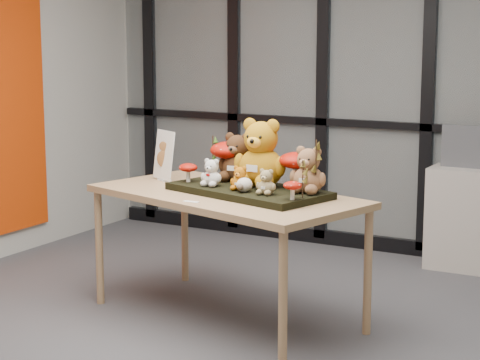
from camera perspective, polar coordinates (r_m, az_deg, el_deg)
The scene contains 25 objects.
floor at distance 5.22m, azimuth -1.19°, elevation -10.50°, with size 5.00×5.00×0.00m, color #504F54.
room_shell at distance 4.89m, azimuth -1.26°, elevation 8.29°, with size 5.00×5.00×5.00m.
glass_partition at distance 7.15m, azimuth 8.80°, elevation 6.56°, with size 4.90×0.06×2.78m.
display_table at distance 5.41m, azimuth -0.91°, elevation -1.53°, with size 1.90×1.29×0.81m.
diorama_tray at distance 5.35m, azimuth 0.56°, elevation -0.71°, with size 0.99×0.50×0.04m, color black.
bear_pooh_yellow at distance 5.36m, azimuth 1.40°, elevation 2.04°, with size 0.35×0.32×0.46m, color #B67A11, non-canonical shape.
bear_brown_medium at distance 5.55m, azimuth -0.14°, elevation 1.68°, with size 0.26×0.24×0.34m, color #3F2412, non-canonical shape.
bear_tan_back at distance 5.17m, azimuth 4.53°, elevation 0.84°, with size 0.23×0.21×0.30m, color #8C5E3C, non-canonical shape.
bear_small_yellow at distance 5.24m, azimuth 0.01°, elevation 0.21°, with size 0.13×0.11×0.16m, color #BC620C, non-canonical shape.
bear_white_bow at distance 5.38m, azimuth -1.87°, elevation 0.60°, with size 0.14×0.13×0.19m, color white, non-canonical shape.
bear_beige_small at distance 5.11m, azimuth 1.75°, elevation -0.03°, with size 0.13×0.12×0.17m, color #9F8A5A, non-canonical shape.
plush_cream_hedgehog at distance 5.19m, azimuth 0.29°, elevation -0.27°, with size 0.07×0.07×0.10m, color silver, non-canonical shape.
mushroom_back_left at distance 5.61m, azimuth -0.71°, elevation 1.42°, with size 0.25×0.25×0.27m, color #9F0F05, non-canonical shape.
mushroom_back_right at distance 5.29m, azimuth 3.75°, elevation 0.75°, with size 0.22×0.22×0.25m, color #9F0F05, non-canonical shape.
mushroom_front_left at distance 5.54m, azimuth -3.42°, elevation 0.55°, with size 0.12×0.12×0.13m, color #9F0F05, non-canonical shape.
mushroom_front_right at distance 4.96m, azimuth 3.47°, elevation -0.63°, with size 0.11×0.11×0.12m, color #9F0F05, non-canonical shape.
sprig_green_far_left at distance 5.73m, azimuth -1.79°, elevation 1.58°, with size 0.05×0.05×0.27m, color #203D0D, non-canonical shape.
sprig_green_mid_left at distance 5.67m, azimuth -0.37°, elevation 1.34°, with size 0.05×0.05×0.24m, color #203D0D, non-canonical shape.
sprig_dry_far_right at distance 5.11m, azimuth 5.00°, elevation 0.84°, with size 0.05×0.05×0.33m, color brown, non-canonical shape.
sprig_dry_mid_right at distance 5.01m, azimuth 4.14°, elevation 0.07°, with size 0.05×0.05×0.22m, color brown, non-canonical shape.
sprig_green_centre at distance 5.52m, azimuth 1.43°, elevation 0.97°, with size 0.05×0.05×0.22m, color #203D0D, non-canonical shape.
sign_holder at distance 5.83m, azimuth -5.02°, elevation 1.50°, with size 0.23×0.16×0.34m.
label_card at distance 5.13m, azimuth -3.23°, elevation -1.43°, with size 0.10×0.03×0.00m, color white.
cabinet at distance 6.83m, azimuth 14.74°, elevation -2.49°, with size 0.59×0.34×0.78m, color #A9A097.
monitor at distance 6.76m, azimuth 14.98°, elevation 2.11°, with size 0.45×0.05×0.32m.
Camera 1 is at (2.45, -4.23, 1.81)m, focal length 65.00 mm.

